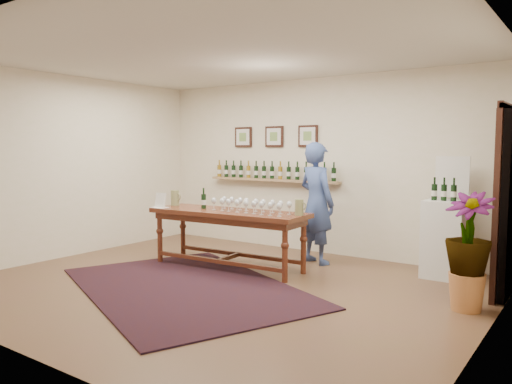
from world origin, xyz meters
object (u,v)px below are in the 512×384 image
Objects in this scene: display_pedestal at (445,239)px; person at (317,203)px; potted_plant at (468,251)px; tasting_table at (228,219)px.

person is (-1.76, -0.23, 0.38)m from display_pedestal.
potted_plant is 0.60× the size of person.
tasting_table is 2.90m from display_pedestal.
tasting_table is at bearing 179.42° from potted_plant.
potted_plant is 2.54m from person.
potted_plant is at bearing -3.95° from tasting_table.
person is at bearing 45.34° from tasting_table.
tasting_table is 2.31× the size of display_pedestal.
tasting_table is 2.19× the size of potted_plant.
display_pedestal is at bearing 113.65° from potted_plant.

